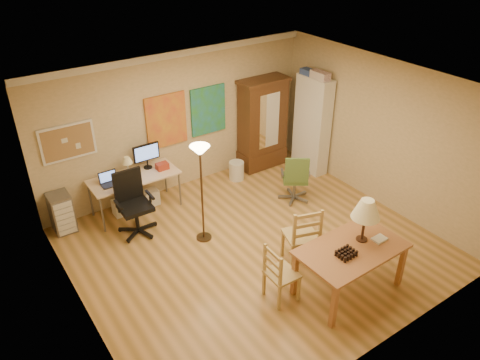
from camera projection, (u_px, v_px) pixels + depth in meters
floor at (255, 247)px, 7.70m from camera, size 5.50×5.50×0.00m
crown_molding at (174, 54)px, 8.12m from camera, size 5.50×0.08×0.12m
corkboard at (68, 142)px, 7.70m from camera, size 0.90×0.04×0.62m
art_panel_left at (166, 121)px, 8.60m from camera, size 0.80×0.04×1.00m
art_panel_right at (208, 110)px, 9.05m from camera, size 0.75×0.04×0.95m
dining_table at (357, 237)px, 6.47m from camera, size 1.53×0.94×1.42m
ladder_chair_back at (302, 237)px, 7.13m from camera, size 0.60×0.59×1.05m
ladder_chair_left at (280, 275)px, 6.50m from camera, size 0.41×0.43×0.91m
torchiere_lamp at (201, 166)px, 7.22m from camera, size 0.31×0.31×1.73m
computer_desk at (136, 189)px, 8.47m from camera, size 1.58×0.69×1.19m
office_chair_black at (136, 217)px, 7.94m from camera, size 0.68×0.68×1.11m
office_chair_green at (295, 188)px, 8.82m from camera, size 0.62×0.62×0.98m
drawer_cart at (62, 213)px, 7.95m from camera, size 0.35×0.42×0.70m
armoire at (262, 129)px, 9.76m from camera, size 1.05×0.50×1.92m
bookshelf at (312, 125)px, 9.54m from camera, size 0.30×0.81×2.01m
wastebin at (237, 171)px, 9.56m from camera, size 0.31×0.31×0.39m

